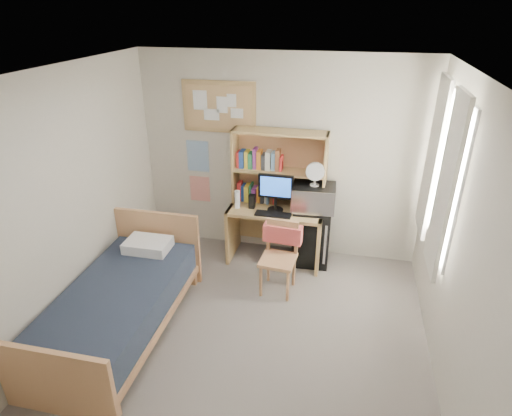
% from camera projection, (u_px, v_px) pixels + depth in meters
% --- Properties ---
extents(floor, '(3.60, 4.20, 0.02)m').
position_uv_depth(floor, '(240.00, 356.00, 4.16)').
color(floor, gray).
rests_on(floor, ground).
extents(ceiling, '(3.60, 4.20, 0.02)m').
position_uv_depth(ceiling, '(235.00, 80.00, 3.02)').
color(ceiling, white).
rests_on(ceiling, wall_back).
extents(wall_back, '(3.60, 0.04, 2.60)m').
position_uv_depth(wall_back, '(280.00, 158.00, 5.44)').
color(wall_back, beige).
rests_on(wall_back, floor).
extents(wall_left, '(0.04, 4.20, 2.60)m').
position_uv_depth(wall_left, '(50.00, 218.00, 3.94)').
color(wall_left, beige).
rests_on(wall_left, floor).
extents(wall_right, '(0.04, 4.20, 2.60)m').
position_uv_depth(wall_right, '(467.00, 265.00, 3.24)').
color(wall_right, beige).
rests_on(wall_right, floor).
extents(window_unit, '(0.10, 1.40, 1.70)m').
position_uv_depth(window_unit, '(442.00, 172.00, 4.17)').
color(window_unit, white).
rests_on(window_unit, wall_right).
extents(curtain_left, '(0.04, 0.55, 1.70)m').
position_uv_depth(curtain_left, '(446.00, 187.00, 3.83)').
color(curtain_left, silver).
rests_on(curtain_left, wall_right).
extents(curtain_right, '(0.04, 0.55, 1.70)m').
position_uv_depth(curtain_right, '(433.00, 158.00, 4.53)').
color(curtain_right, silver).
rests_on(curtain_right, wall_right).
extents(bulletin_board, '(0.94, 0.03, 0.64)m').
position_uv_depth(bulletin_board, '(219.00, 107.00, 5.30)').
color(bulletin_board, tan).
rests_on(bulletin_board, wall_back).
extents(poster_wave, '(0.30, 0.01, 0.42)m').
position_uv_depth(poster_wave, '(198.00, 156.00, 5.66)').
color(poster_wave, '#2A68AB').
rests_on(poster_wave, wall_back).
extents(poster_japan, '(0.28, 0.01, 0.36)m').
position_uv_depth(poster_japan, '(200.00, 189.00, 5.87)').
color(poster_japan, red).
rests_on(poster_japan, wall_back).
extents(desk, '(1.20, 0.61, 0.75)m').
position_uv_depth(desk, '(276.00, 234.00, 5.56)').
color(desk, tan).
rests_on(desk, floor).
extents(desk_chair, '(0.46, 0.46, 0.86)m').
position_uv_depth(desk_chair, '(278.00, 260.00, 4.91)').
color(desk_chair, tan).
rests_on(desk_chair, floor).
extents(mini_fridge, '(0.48, 0.48, 0.78)m').
position_uv_depth(mini_fridge, '(311.00, 234.00, 5.51)').
color(mini_fridge, black).
rests_on(mini_fridge, floor).
extents(bed, '(1.00, 1.99, 0.55)m').
position_uv_depth(bed, '(119.00, 310.00, 4.34)').
color(bed, '#1C2433').
rests_on(bed, floor).
extents(hutch, '(1.18, 0.32, 0.96)m').
position_uv_depth(hutch, '(279.00, 169.00, 5.32)').
color(hutch, tan).
rests_on(hutch, desk).
extents(monitor, '(0.43, 0.04, 0.46)m').
position_uv_depth(monitor, '(276.00, 193.00, 5.24)').
color(monitor, black).
rests_on(monitor, desk).
extents(keyboard, '(0.44, 0.15, 0.02)m').
position_uv_depth(keyboard, '(273.00, 214.00, 5.22)').
color(keyboard, black).
rests_on(keyboard, desk).
extents(speaker_left, '(0.07, 0.07, 0.18)m').
position_uv_depth(speaker_left, '(252.00, 201.00, 5.37)').
color(speaker_left, black).
rests_on(speaker_left, desk).
extents(speaker_right, '(0.07, 0.07, 0.17)m').
position_uv_depth(speaker_right, '(299.00, 207.00, 5.24)').
color(speaker_right, black).
rests_on(speaker_right, desk).
extents(water_bottle, '(0.07, 0.07, 0.23)m').
position_uv_depth(water_bottle, '(237.00, 199.00, 5.36)').
color(water_bottle, white).
rests_on(water_bottle, desk).
extents(hoodie, '(0.46, 0.17, 0.22)m').
position_uv_depth(hoodie, '(283.00, 233.00, 4.97)').
color(hoodie, '#DC5753').
rests_on(hoodie, desk_chair).
extents(microwave, '(0.53, 0.41, 0.30)m').
position_uv_depth(microwave, '(314.00, 197.00, 5.26)').
color(microwave, '#B7B7BC').
rests_on(microwave, mini_fridge).
extents(desk_fan, '(0.23, 0.23, 0.28)m').
position_uv_depth(desk_fan, '(315.00, 175.00, 5.13)').
color(desk_fan, white).
rests_on(desk_fan, microwave).
extents(pillow, '(0.50, 0.35, 0.12)m').
position_uv_depth(pillow, '(148.00, 245.00, 4.85)').
color(pillow, white).
rests_on(pillow, bed).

